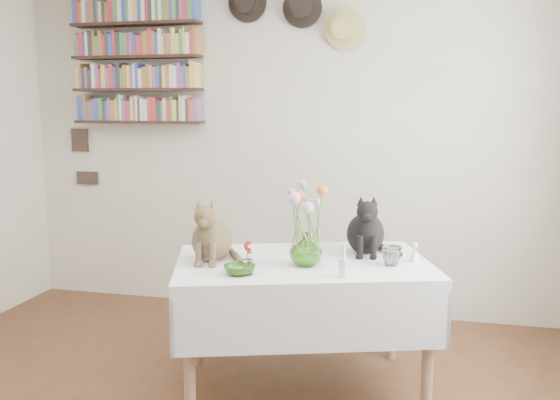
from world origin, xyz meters
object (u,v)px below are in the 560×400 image
(tabby_cat, at_px, (212,228))
(flower_vase, at_px, (306,249))
(dining_table, at_px, (303,293))
(black_cat, at_px, (366,223))
(bookshelf_unit, at_px, (137,62))

(tabby_cat, distance_m, flower_vase, 0.51)
(dining_table, bearing_deg, tabby_cat, -167.95)
(dining_table, height_order, black_cat, black_cat)
(dining_table, distance_m, bookshelf_unit, 2.34)
(dining_table, bearing_deg, black_cat, 40.20)
(bookshelf_unit, bearing_deg, dining_table, -38.47)
(black_cat, height_order, bookshelf_unit, bookshelf_unit)
(black_cat, bearing_deg, tabby_cat, -164.44)
(flower_vase, height_order, bookshelf_unit, bookshelf_unit)
(dining_table, height_order, tabby_cat, tabby_cat)
(dining_table, xyz_separation_m, tabby_cat, (-0.47, -0.10, 0.35))
(flower_vase, bearing_deg, bookshelf_unit, 139.98)
(tabby_cat, bearing_deg, bookshelf_unit, 123.53)
(dining_table, xyz_separation_m, black_cat, (0.30, 0.26, 0.35))
(black_cat, xyz_separation_m, flower_vase, (-0.27, -0.35, -0.08))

